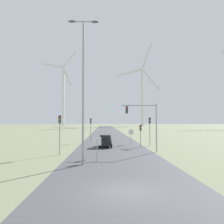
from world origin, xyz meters
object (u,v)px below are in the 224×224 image
at_px(traffic_light_post_near_right, 150,125).
at_px(wind_turbine_left, 63,90).
at_px(streetlamp, 83,77).
at_px(stop_sign_far, 131,134).
at_px(traffic_light_post_mid_right, 141,131).
at_px(traffic_light_mast_overhead, 144,117).
at_px(stop_sign_near, 97,144).
at_px(car_approaching, 106,141).
at_px(traffic_light_post_near_left, 60,126).
at_px(traffic_light_post_mid_left, 91,125).
at_px(wind_turbine_center, 142,90).

bearing_deg(traffic_light_post_near_right, wind_turbine_left, 104.95).
height_order(streetlamp, stop_sign_far, streetlamp).
distance_m(traffic_light_post_mid_right, traffic_light_mast_overhead, 6.22).
xyz_separation_m(stop_sign_near, traffic_light_post_mid_right, (6.23, 11.90, 0.81)).
relative_size(stop_sign_far, car_approaching, 0.59).
height_order(car_approaching, wind_turbine_left, wind_turbine_left).
bearing_deg(traffic_light_post_mid_right, traffic_light_post_near_left, -143.49).
bearing_deg(stop_sign_near, stop_sign_far, 71.15).
distance_m(traffic_light_post_mid_left, car_approaching, 8.53).
bearing_deg(stop_sign_near, traffic_light_post_near_left, 137.27).
bearing_deg(stop_sign_near, traffic_light_post_near_right, 57.86).
bearing_deg(car_approaching, wind_turbine_left, 102.64).
height_order(stop_sign_near, wind_turbine_left, wind_turbine_left).
distance_m(stop_sign_near, traffic_light_post_mid_left, 19.46).
relative_size(stop_sign_far, wind_turbine_center, 0.04).
distance_m(stop_sign_near, car_approaching, 11.59).
height_order(traffic_light_post_mid_right, wind_turbine_left, wind_turbine_left).
height_order(traffic_light_post_mid_left, car_approaching, traffic_light_post_mid_left).
height_order(traffic_light_post_mid_left, wind_turbine_center, wind_turbine_center).
height_order(traffic_light_post_near_left, traffic_light_post_near_right, traffic_light_post_near_left).
bearing_deg(stop_sign_near, streetlamp, -126.65).
relative_size(stop_sign_far, traffic_light_post_near_right, 0.56).
xyz_separation_m(traffic_light_post_near_left, traffic_light_mast_overhead, (10.10, 1.94, 1.03)).
xyz_separation_m(traffic_light_post_mid_right, traffic_light_mast_overhead, (-0.52, -5.91, 1.88)).
relative_size(traffic_light_post_mid_right, traffic_light_mast_overhead, 0.55).
relative_size(traffic_light_post_mid_left, wind_turbine_center, 0.06).
distance_m(traffic_light_post_near_right, traffic_light_post_mid_right, 1.75).
relative_size(stop_sign_far, traffic_light_post_near_left, 0.55).
xyz_separation_m(traffic_light_mast_overhead, car_approaching, (-4.80, 5.54, -3.40)).
xyz_separation_m(traffic_light_post_mid_left, wind_turbine_center, (34.05, 137.35, 26.16)).
distance_m(traffic_light_mast_overhead, car_approaching, 8.08).
xyz_separation_m(streetlamp, car_approaching, (2.12, 13.16, -6.88)).
bearing_deg(car_approaching, traffic_light_post_mid_left, 108.91).
distance_m(traffic_light_mast_overhead, wind_turbine_left, 177.30).
relative_size(streetlamp, wind_turbine_center, 0.19).
bearing_deg(traffic_light_post_near_right, stop_sign_far, 131.41).
xyz_separation_m(traffic_light_post_mid_left, traffic_light_mast_overhead, (7.47, -13.32, 1.13)).
bearing_deg(traffic_light_mast_overhead, traffic_light_post_near_left, -169.10).
relative_size(stop_sign_far, traffic_light_post_mid_left, 0.56).
distance_m(traffic_light_post_mid_left, wind_turbine_center, 143.91).
relative_size(stop_sign_near, traffic_light_post_mid_left, 0.53).
bearing_deg(traffic_light_post_near_right, car_approaching, -173.55).
height_order(stop_sign_near, car_approaching, stop_sign_near).
bearing_deg(streetlamp, wind_turbine_center, 78.05).
distance_m(stop_sign_near, stop_sign_far, 16.06).
relative_size(traffic_light_post_mid_left, car_approaching, 1.04).
bearing_deg(car_approaching, stop_sign_far, 40.53).
distance_m(traffic_light_post_near_right, wind_turbine_left, 171.93).
relative_size(traffic_light_post_mid_left, traffic_light_post_mid_right, 1.32).
height_order(traffic_light_post_mid_right, car_approaching, traffic_light_post_mid_right).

